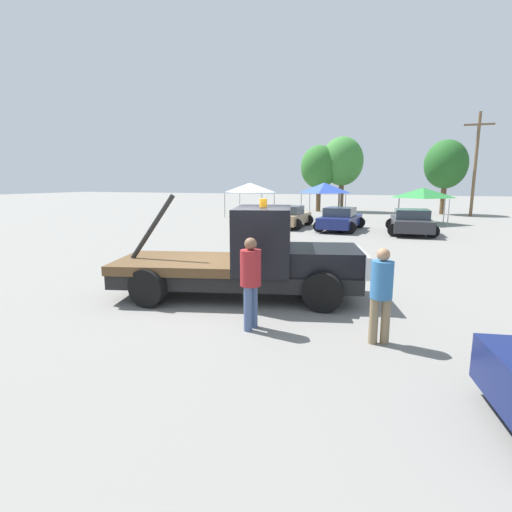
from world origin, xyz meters
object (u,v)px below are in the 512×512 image
Objects in this scene: tree_center at (446,165)px; utility_pole at (476,162)px; parked_car_charcoal at (411,222)px; tree_right at (319,167)px; parked_car_tan at (288,217)px; parked_car_navy at (340,219)px; canopy_tent_white at (250,188)px; person_near_truck at (381,289)px; canopy_tent_green at (423,193)px; person_at_hood at (251,277)px; tree_left at (342,162)px; canopy_tent_blue at (324,188)px; traffic_cone at (232,256)px; tow_truck at (252,259)px.

utility_pole is at bearing -33.87° from tree_center.
parked_car_charcoal is 17.21m from tree_right.
parked_car_navy is at bearing -97.24° from parked_car_tan.
canopy_tent_white is 18.25m from utility_pole.
parked_car_charcoal is 0.75× the size of tree_right.
person_near_truck is 0.55× the size of canopy_tent_green.
canopy_tent_white is (-12.26, 7.44, 1.67)m from parked_car_charcoal.
person_at_hood is at bearing -104.53° from utility_pole.
canopy_tent_green is 11.96m from tree_left.
tree_left reaches higher than canopy_tent_blue.
tree_center is (8.83, -0.45, -0.41)m from tree_left.
person_near_truck is at bearing -63.96° from canopy_tent_white.
parked_car_tan is 11.53m from traffic_cone.
tow_truck is 23.42m from canopy_tent_white.
canopy_tent_white is 6.20m from canopy_tent_blue.
person_near_truck is 0.25× the size of tree_left.
parked_car_navy is at bearing -73.61° from tree_right.
parked_car_charcoal is at bearing -89.59° from parked_car_navy.
traffic_cone is at bearing -159.14° from person_near_truck.
person_at_hood is at bearing -84.74° from tow_truck.
parked_car_navy is (-0.81, 16.62, -0.38)m from person_at_hood.
canopy_tent_green is 18.16m from traffic_cone.
traffic_cone is (-6.63, -16.81, -1.80)m from canopy_tent_green.
tow_truck is 29.61m from tree_right.
canopy_tent_green is at bearing 153.82° from person_near_truck.
canopy_tent_blue is (-2.29, 21.22, 1.39)m from tow_truck.
canopy_tent_blue is 8.93m from tree_left.
tree_center is at bearing 146.13° from utility_pole.
tree_left is (6.15, 8.06, 2.32)m from canopy_tent_white.
parked_car_charcoal is at bearing -31.24° from canopy_tent_white.
tree_center is (9.84, 14.36, 3.58)m from parked_car_tan.
tow_truck reaches higher than parked_car_charcoal.
parked_car_tan is 1.48× the size of canopy_tent_blue.
utility_pole reaches higher than traffic_cone.
traffic_cone is (6.38, -18.20, -2.07)m from canopy_tent_white.
tow_truck is 29.51m from utility_pole.
parked_car_tan is at bearing -52.70° from canopy_tent_white.
tow_truck is at bearing 160.77° from parked_car_charcoal.
canopy_tent_white is at bearing -127.36° from tree_left.
parked_car_charcoal is 8.43× the size of traffic_cone.
person_at_hood is at bearing -80.73° from tree_right.
tree_left is at bearing -2.95° from parked_car_tan.
parked_car_tan is 6.49m from canopy_tent_blue.
tow_truck is 21.39m from canopy_tent_blue.
parked_car_charcoal is at bearing -61.19° from tree_right.
parked_car_tan is at bearing -93.93° from tree_left.
person_near_truck is at bearing -46.71° from tow_truck.
person_near_truck is 23.81m from canopy_tent_blue.
tree_center is at bearing -92.30° from person_at_hood.
person_at_hood is 3.24× the size of traffic_cone.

